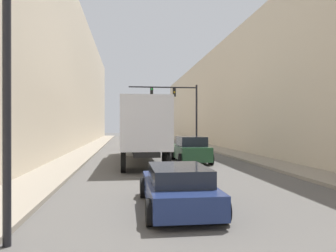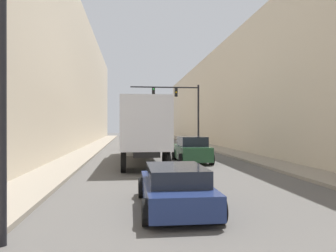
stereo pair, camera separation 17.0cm
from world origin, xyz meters
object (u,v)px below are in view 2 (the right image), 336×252
Objects in this scene: traffic_signal_gantry at (182,104)px; street_lamp at (2,0)px; sedan_car at (175,187)px; suv_car at (191,150)px; semi_truck at (142,128)px.

street_lamp reaches higher than traffic_signal_gantry.
suv_car is (2.65, 11.41, 0.19)m from sedan_car.
sedan_car is at bearing -87.83° from semi_truck.
traffic_signal_gantry is at bearing 80.30° from sedan_car.
semi_truck is at bearing 77.61° from street_lamp.
traffic_signal_gantry is (1.59, 13.38, 3.83)m from suv_car.
sedan_car is 0.57× the size of street_lamp.
street_lamp reaches higher than semi_truck.
sedan_car is 0.60× the size of traffic_signal_gantry.
sedan_car is at bearing 33.14° from street_lamp.
semi_truck is 1.75× the size of traffic_signal_gantry.
traffic_signal_gantry reaches higher than semi_truck.
semi_truck reaches higher than sedan_car.
suv_car is at bearing -18.27° from semi_truck.
semi_truck is at bearing 161.73° from suv_car.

